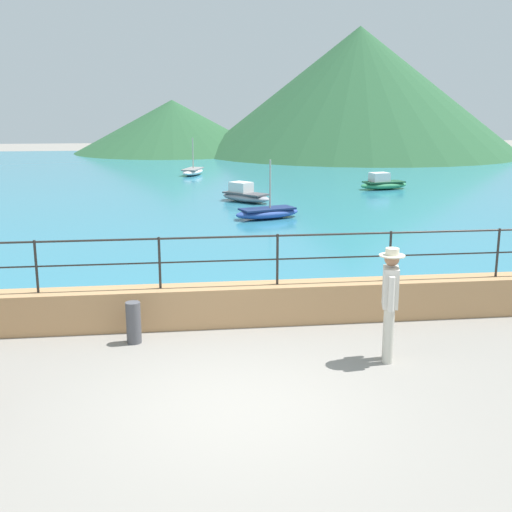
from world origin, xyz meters
The scene contains 12 objects.
ground_plane centered at (0.00, 0.00, 0.00)m, with size 120.00×120.00×0.00m, color gray.
promenade_wall centered at (0.00, 3.20, 0.35)m, with size 20.00×0.56×0.70m, color tan.
railing centered at (0.00, 3.20, 1.33)m, with size 18.44×0.04×0.90m.
lake_water centered at (0.00, 25.84, 0.03)m, with size 64.00×44.32×0.06m, color teal.
hill_main centered at (13.77, 42.57, 4.85)m, with size 25.14×25.14×9.70m, color #285633.
hill_secondary centered at (-0.73, 45.48, 2.10)m, with size 15.94×15.94×4.20m, color #285633.
person_walking centered at (2.40, 1.22, 0.98)m, with size 0.38×0.55×1.75m.
bollard centered at (-1.45, 2.46, 0.34)m, with size 0.24×0.24×0.69m, color #4C4C51.
boat_0 centered at (2.02, 17.40, 0.33)m, with size 2.21×2.31×0.76m.
boat_1 centered at (8.65, 20.41, 0.33)m, with size 2.44×1.37×0.76m.
boat_3 centered at (0.29, 27.61, 0.26)m, with size 1.60×2.47×2.00m.
boat_4 centered at (2.35, 13.47, 0.26)m, with size 2.47×1.60×1.96m.
Camera 1 is at (-0.73, -7.54, 3.78)m, focal length 44.86 mm.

